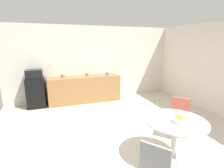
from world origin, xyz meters
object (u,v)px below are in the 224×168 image
object	(u,v)px
fruit_bowl	(179,120)
mug_white	(62,76)
microwave	(34,74)
chair_coral	(179,112)
mini_fridge	(36,92)
mug_green	(87,74)
chair_gray	(157,163)
round_table	(175,128)
mug_red	(107,74)

from	to	relation	value
fruit_bowl	mug_white	world-z (taller)	mug_white
microwave	chair_coral	distance (m)	4.29
mini_fridge	mug_white	distance (m)	0.97
mini_fridge	chair_coral	bearing A→B (deg)	-42.67
fruit_bowl	mug_green	size ratio (longest dim) A/B	1.77
mini_fridge	fruit_bowl	distance (m)	4.39
mini_fridge	chair_gray	distance (m)	4.46
microwave	mug_green	xyz separation A→B (m)	(1.66, 0.07, -0.13)
round_table	mug_white	bearing A→B (deg)	114.36
round_table	fruit_bowl	distance (m)	0.21
round_table	fruit_bowl	size ratio (longest dim) A/B	4.52
round_table	mini_fridge	bearing A→B (deg)	124.86
mug_white	mug_red	size ratio (longest dim) A/B	1.00
microwave	chair_gray	bearing A→B (deg)	-67.20
mini_fridge	mug_white	size ratio (longest dim) A/B	7.34
microwave	fruit_bowl	bearing A→B (deg)	-55.76
chair_coral	mug_red	distance (m)	2.97
mug_white	round_table	bearing A→B (deg)	-65.64
microwave	mug_green	world-z (taller)	microwave
mini_fridge	round_table	distance (m)	4.32
mini_fridge	fruit_bowl	world-z (taller)	mini_fridge
round_table	mug_green	size ratio (longest dim) A/B	7.99
fruit_bowl	mug_red	bearing A→B (deg)	91.49
microwave	chair_gray	size ratio (longest dim) A/B	0.58
fruit_bowl	mug_green	distance (m)	3.79
microwave	chair_coral	world-z (taller)	microwave
mini_fridge	mug_white	world-z (taller)	mug_white
chair_gray	fruit_bowl	xyz separation A→B (m)	(0.74, 0.49, 0.26)
chair_gray	chair_coral	xyz separation A→B (m)	(1.40, 1.23, 0.00)
mug_green	round_table	bearing A→B (deg)	-77.37
chair_coral	microwave	bearing A→B (deg)	137.33
round_table	chair_gray	distance (m)	0.94
round_table	chair_coral	xyz separation A→B (m)	(0.66, 0.66, -0.06)
microwave	chair_gray	distance (m)	4.50
microwave	mug_green	distance (m)	1.66
microwave	mug_red	bearing A→B (deg)	-1.08
chair_coral	mug_white	distance (m)	3.75
chair_coral	fruit_bowl	size ratio (longest dim) A/B	3.63
fruit_bowl	mug_white	bearing A→B (deg)	113.86
round_table	chair_coral	bearing A→B (deg)	45.04
microwave	mug_white	distance (m)	0.85
microwave	mug_white	world-z (taller)	microwave
mini_fridge	chair_coral	xyz separation A→B (m)	(3.13, -2.88, 0.05)
fruit_bowl	microwave	bearing A→B (deg)	124.24
mug_green	mini_fridge	bearing A→B (deg)	-177.47
mini_fridge	chair_gray	size ratio (longest dim) A/B	1.14
mini_fridge	fruit_bowl	xyz separation A→B (m)	(2.47, -3.62, 0.31)
fruit_bowl	mug_green	bearing A→B (deg)	102.32
chair_coral	round_table	bearing A→B (deg)	-134.96
chair_gray	mug_white	world-z (taller)	mug_white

